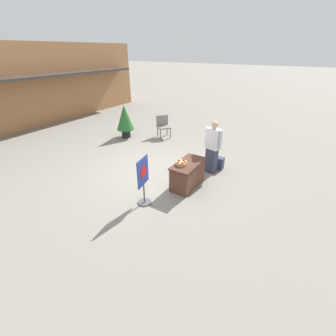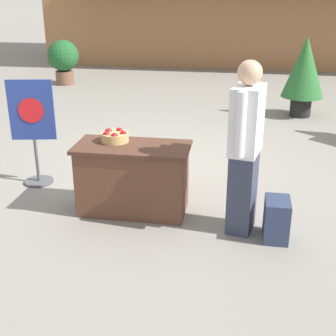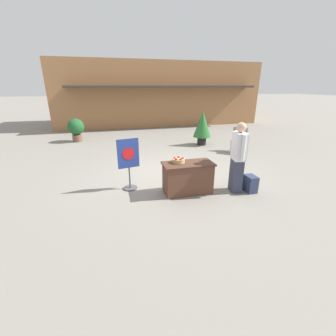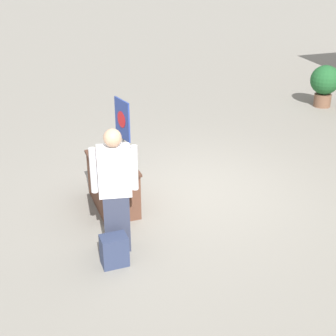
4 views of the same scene
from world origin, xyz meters
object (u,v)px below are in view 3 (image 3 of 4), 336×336
object	(u,v)px
apple_basket	(178,160)
poster_board	(129,163)
display_table	(188,178)
backpack	(250,184)
potted_plant_near_left	(76,128)
patio_chair	(239,138)
person_visitor	(238,157)
potted_plant_far_right	(202,126)

from	to	relation	value
apple_basket	poster_board	size ratio (longest dim) A/B	0.23
display_table	backpack	xyz separation A→B (m)	(1.53, -0.38, -0.17)
apple_basket	potted_plant_near_left	size ratio (longest dim) A/B	0.28
poster_board	potted_plant_near_left	xyz separation A→B (m)	(-1.90, 5.94, -0.07)
poster_board	apple_basket	bearing A→B (deg)	57.42
apple_basket	backpack	size ratio (longest dim) A/B	0.71
display_table	apple_basket	size ratio (longest dim) A/B	4.10
display_table	patio_chair	distance (m)	4.38
patio_chair	apple_basket	bearing A→B (deg)	-10.76
person_visitor	potted_plant_far_right	distance (m)	4.73
apple_basket	potted_plant_near_left	xyz separation A→B (m)	(-3.06, 6.40, -0.19)
apple_basket	potted_plant_near_left	bearing A→B (deg)	115.55
person_visitor	potted_plant_far_right	bearing A→B (deg)	-90.91
backpack	patio_chair	distance (m)	3.76
patio_chair	backpack	bearing A→B (deg)	12.61
poster_board	potted_plant_near_left	distance (m)	6.24
display_table	potted_plant_far_right	bearing A→B (deg)	63.07
person_visitor	apple_basket	bearing A→B (deg)	-2.06
display_table	potted_plant_far_right	world-z (taller)	potted_plant_far_right
backpack	poster_board	size ratio (longest dim) A/B	0.32
apple_basket	backpack	xyz separation A→B (m)	(1.74, -0.48, -0.61)
patio_chair	potted_plant_near_left	bearing A→B (deg)	-79.22
potted_plant_near_left	backpack	bearing A→B (deg)	-55.08
display_table	apple_basket	bearing A→B (deg)	155.53
display_table	backpack	bearing A→B (deg)	-14.04
potted_plant_far_right	potted_plant_near_left	bearing A→B (deg)	158.89
person_visitor	patio_chair	distance (m)	3.81
display_table	poster_board	bearing A→B (deg)	157.85
poster_board	patio_chair	world-z (taller)	poster_board
poster_board	potted_plant_near_left	world-z (taller)	poster_board
person_visitor	backpack	world-z (taller)	person_visitor
poster_board	display_table	bearing A→B (deg)	56.98
person_visitor	poster_board	size ratio (longest dim) A/B	1.31
backpack	poster_board	bearing A→B (deg)	162.04
potted_plant_near_left	apple_basket	bearing A→B (deg)	-64.45
person_visitor	backpack	size ratio (longest dim) A/B	4.11
apple_basket	potted_plant_near_left	world-z (taller)	potted_plant_near_left
apple_basket	backpack	bearing A→B (deg)	-15.39
apple_basket	potted_plant_near_left	distance (m)	7.09
potted_plant_near_left	patio_chair	bearing A→B (deg)	-28.56
patio_chair	potted_plant_far_right	size ratio (longest dim) A/B	0.65
backpack	potted_plant_far_right	size ratio (longest dim) A/B	0.28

